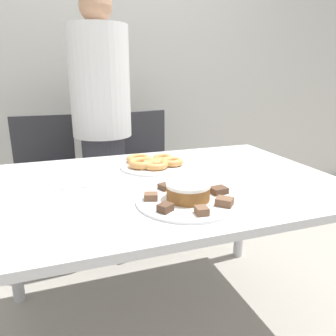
{
  "coord_description": "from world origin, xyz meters",
  "views": [
    {
      "loc": [
        -0.42,
        -1.24,
        1.19
      ],
      "look_at": [
        0.02,
        -0.02,
        0.81
      ],
      "focal_mm": 35.0,
      "sensor_mm": 36.0,
      "label": 1
    }
  ],
  "objects": [
    {
      "name": "donut_2",
      "position": [
        -0.03,
        0.3,
        0.77
      ],
      "size": [
        0.12,
        0.12,
        0.03
      ],
      "color": "#D18E4C",
      "rests_on": "plate_donuts"
    },
    {
      "name": "plate_donuts",
      "position": [
        0.02,
        0.22,
        0.75
      ],
      "size": [
        0.32,
        0.32,
        0.01
      ],
      "color": "white",
      "rests_on": "table"
    },
    {
      "name": "donut_1",
      "position": [
        0.09,
        0.27,
        0.77
      ],
      "size": [
        0.1,
        0.1,
        0.03
      ],
      "color": "#C68447",
      "rests_on": "plate_donuts"
    },
    {
      "name": "donut_5",
      "position": [
        0.11,
        0.18,
        0.77
      ],
      "size": [
        0.1,
        0.1,
        0.03
      ],
      "color": "#D18E4C",
      "rests_on": "plate_donuts"
    },
    {
      "name": "lamington_5",
      "position": [
        -0.1,
        -0.32,
        0.77
      ],
      "size": [
        0.06,
        0.06,
        0.03
      ],
      "rotation": [
        0.0,
        0.0,
        10.0
      ],
      "color": "#513828",
      "rests_on": "plate_cake"
    },
    {
      "name": "donut_4",
      "position": [
        0.02,
        0.17,
        0.77
      ],
      "size": [
        0.12,
        0.12,
        0.03
      ],
      "color": "#D18E4C",
      "rests_on": "plate_donuts"
    },
    {
      "name": "ground_plane",
      "position": [
        0.0,
        0.0,
        0.0
      ],
      "size": [
        12.0,
        12.0,
        0.0
      ],
      "primitive_type": "plane",
      "color": "gray"
    },
    {
      "name": "plate_cake",
      "position": [
        0.01,
        -0.25,
        0.75
      ],
      "size": [
        0.37,
        0.37,
        0.01
      ],
      "color": "white",
      "rests_on": "table"
    },
    {
      "name": "office_chair_right",
      "position": [
        0.22,
        0.93,
        0.44
      ],
      "size": [
        0.53,
        0.53,
        0.91
      ],
      "rotation": [
        0.0,
        0.0,
        0.23
      ],
      "color": "black",
      "rests_on": "ground_plane"
    },
    {
      "name": "napkin",
      "position": [
        -0.39,
        0.09,
        0.75
      ],
      "size": [
        0.16,
        0.13,
        0.01
      ],
      "color": "white",
      "rests_on": "table"
    },
    {
      "name": "donut_3",
      "position": [
        -0.04,
        0.2,
        0.78
      ],
      "size": [
        0.13,
        0.13,
        0.04
      ],
      "color": "#D18E4C",
      "rests_on": "plate_donuts"
    },
    {
      "name": "lamington_3",
      "position": [
        -0.04,
        -0.12,
        0.77
      ],
      "size": [
        0.05,
        0.05,
        0.02
      ],
      "rotation": [
        0.0,
        0.0,
        8.21
      ],
      "color": "#513828",
      "rests_on": "plate_cake"
    },
    {
      "name": "lamington_0",
      "position": [
        0.1,
        -0.34,
        0.77
      ],
      "size": [
        0.07,
        0.07,
        0.03
      ],
      "rotation": [
        0.0,
        0.0,
        5.52
      ],
      "color": "brown",
      "rests_on": "plate_cake"
    },
    {
      "name": "lamington_2",
      "position": [
        0.08,
        -0.13,
        0.77
      ],
      "size": [
        0.07,
        0.07,
        0.02
      ],
      "rotation": [
        0.0,
        0.0,
        7.31
      ],
      "color": "brown",
      "rests_on": "plate_cake"
    },
    {
      "name": "office_chair_left",
      "position": [
        -0.49,
        0.93,
        0.44
      ],
      "size": [
        0.46,
        0.46,
        0.91
      ],
      "rotation": [
        0.0,
        0.0,
        -0.04
      ],
      "color": "black",
      "rests_on": "ground_plane"
    },
    {
      "name": "wall_back",
      "position": [
        0.0,
        1.61,
        1.3
      ],
      "size": [
        8.0,
        0.05,
        2.6
      ],
      "color": "beige",
      "rests_on": "ground_plane"
    },
    {
      "name": "lamington_4",
      "position": [
        -0.12,
        -0.21,
        0.77
      ],
      "size": [
        0.06,
        0.05,
        0.02
      ],
      "rotation": [
        0.0,
        0.0,
        9.11
      ],
      "color": "brown",
      "rests_on": "plate_cake"
    },
    {
      "name": "person_standing",
      "position": [
        -0.13,
        0.79,
        0.86
      ],
      "size": [
        0.35,
        0.35,
        1.63
      ],
      "color": "#383842",
      "rests_on": "ground_plane"
    },
    {
      "name": "donut_0",
      "position": [
        0.02,
        0.22,
        0.77
      ],
      "size": [
        0.1,
        0.1,
        0.03
      ],
      "color": "#D18E4C",
      "rests_on": "plate_donuts"
    },
    {
      "name": "lamington_1",
      "position": [
        0.14,
        -0.23,
        0.77
      ],
      "size": [
        0.06,
        0.06,
        0.02
      ],
      "rotation": [
        0.0,
        0.0,
        6.41
      ],
      "color": "#513828",
      "rests_on": "plate_cake"
    },
    {
      "name": "frosted_cake",
      "position": [
        0.01,
        -0.25,
        0.79
      ],
      "size": [
        0.16,
        0.16,
        0.06
      ],
      "color": "brown",
      "rests_on": "plate_cake"
    },
    {
      "name": "lamington_6",
      "position": [
        -0.0,
        -0.38,
        0.77
      ],
      "size": [
        0.04,
        0.05,
        0.02
      ],
      "rotation": [
        0.0,
        0.0,
        10.9
      ],
      "color": "brown",
      "rests_on": "plate_cake"
    },
    {
      "name": "table",
      "position": [
        0.0,
        0.0,
        0.66
      ],
      "size": [
        1.47,
        1.01,
        0.75
      ],
      "color": "silver",
      "rests_on": "ground_plane"
    }
  ]
}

